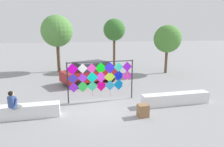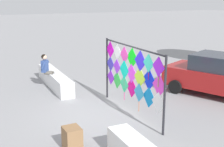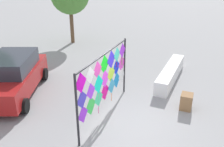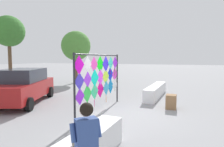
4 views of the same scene
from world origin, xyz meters
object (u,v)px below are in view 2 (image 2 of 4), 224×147
kite_display_rack (132,72)px  cardboard_box_large (72,138)px  seated_vendor (47,68)px  parked_car (221,75)px

kite_display_rack → cardboard_box_large: kite_display_rack is taller
kite_display_rack → seated_vendor: size_ratio=2.60×
seated_vendor → cardboard_box_large: 5.96m
cardboard_box_large → seated_vendor: bearing=172.4°
kite_display_rack → seated_vendor: bearing=-156.6°
seated_vendor → cardboard_box_large: (5.88, -0.78, -0.57)m
kite_display_rack → cardboard_box_large: 3.29m
kite_display_rack → cardboard_box_large: size_ratio=6.34×
kite_display_rack → cardboard_box_large: (1.56, -2.65, -1.18)m
kite_display_rack → parked_car: (-0.22, 4.23, -0.64)m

